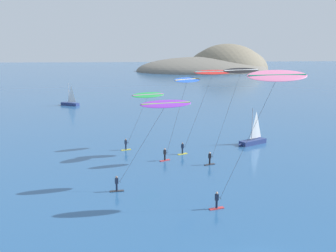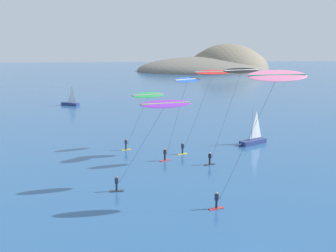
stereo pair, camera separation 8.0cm
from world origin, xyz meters
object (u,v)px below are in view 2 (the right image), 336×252
Objects in this scene: sailboat_far at (69,103)px; kitesurfer_pink at (274,84)px; sailboat_near at (252,140)px; kitesurfer_blue at (185,86)px; kitesurfer_black at (238,79)px; kitesurfer_green at (146,100)px; kitesurfer_purple at (162,110)px; kitesurfer_red at (211,78)px.

kitesurfer_pink reaches higher than sailboat_far.
kitesurfer_blue is (-11.19, -5.98, 9.19)m from sailboat_near.
sailboat_near is 0.46× the size of kitesurfer_black.
kitesurfer_black is 0.95× the size of kitesurfer_pink.
kitesurfer_black is (-4.73, -9.09, 10.39)m from sailboat_near.
kitesurfer_green is 0.64× the size of kitesurfer_pink.
kitesurfer_black reaches higher than sailboat_far.
sailboat_far is at bearing 111.99° from kitesurfer_green.
kitesurfer_purple is (-10.06, 6.03, -3.34)m from kitesurfer_pink.
sailboat_near is at bearing 2.03° from kitesurfer_green.
kitesurfer_blue is at bearing 71.64° from kitesurfer_purple.
kitesurfer_purple is at bearing -139.66° from kitesurfer_black.
kitesurfer_green is 0.67× the size of kitesurfer_black.
kitesurfer_pink is at bearing -30.97° from kitesurfer_purple.
kitesurfer_green is 17.46m from kitesurfer_purple.
sailboat_far is at bearing 119.26° from kitesurfer_red.
kitesurfer_purple reaches higher than sailboat_far.
kitesurfer_black is 13.91m from kitesurfer_purple.
kitesurfer_pink reaches higher than kitesurfer_purple.
kitesurfer_purple is at bearing 149.03° from kitesurfer_pink.
kitesurfer_green is 0.87× the size of kitesurfer_purple.
sailboat_far is at bearing 107.20° from kitesurfer_purple.
sailboat_far is 74.53m from kitesurfer_pink.
kitesurfer_black is (11.64, -8.51, 3.78)m from kitesurfer_green.
kitesurfer_black is at bearing 40.34° from kitesurfer_purple.
sailboat_far is 0.43× the size of kitesurfer_pink.
kitesurfer_green is at bearing -177.97° from sailboat_near.
kitesurfer_purple is at bearing -119.63° from kitesurfer_red.
kitesurfer_purple is (-15.16, -17.95, 7.92)m from sailboat_near.
kitesurfer_pink reaches higher than kitesurfer_green.
kitesurfer_blue reaches higher than sailboat_far.
sailboat_near is at bearing 30.02° from kitesurfer_red.
kitesurfer_pink is 19.89m from kitesurfer_red.
kitesurfer_blue is (3.97, 11.97, 1.26)m from kitesurfer_purple.
kitesurfer_pink reaches higher than kitesurfer_blue.
kitesurfer_red is at bearing 96.56° from kitesurfer_pink.
sailboat_near is 0.43× the size of kitesurfer_pink.
kitesurfer_purple is at bearing -86.03° from kitesurfer_green.
sailboat_near is at bearing -51.91° from sailboat_far.
kitesurfer_pink is (29.13, -67.67, 11.27)m from sailboat_far.
kitesurfer_blue is (23.05, -49.66, 9.19)m from sailboat_far.
sailboat_near is at bearing 49.81° from kitesurfer_purple.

